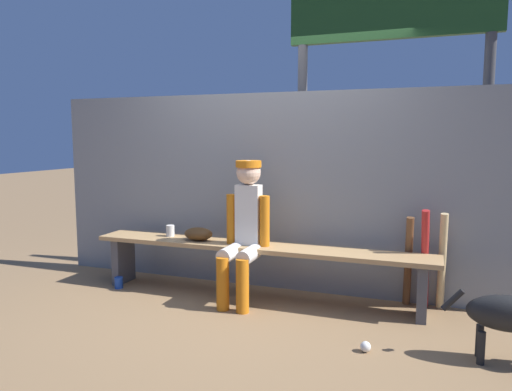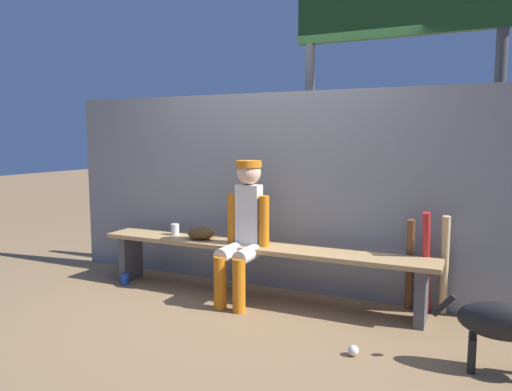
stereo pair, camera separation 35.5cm
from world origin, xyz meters
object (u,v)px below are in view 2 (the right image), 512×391
Objects in this scene: dugout_bench at (256,255)px; bat_wood_natural at (445,266)px; baseball at (353,350)px; scoreboard at (406,38)px; cup_on_ground at (125,279)px; bat_wood_dark at (410,265)px; bat_aluminum_red at (426,263)px; baseball_glove at (201,233)px; cup_on_bench at (175,229)px; player_seated at (243,225)px.

dugout_bench is 1.60m from bat_wood_natural.
baseball is 2.94m from scoreboard.
bat_wood_dark is at bearing 9.45° from cup_on_ground.
bat_aluminum_red is 2.86m from cup_on_ground.
baseball_glove is at bearing 13.94° from cup_on_ground.
cup_on_ground is at bearing -171.92° from dugout_bench.
bat_aluminum_red is at bearing 3.67° from cup_on_bench.
bat_aluminum_red reaches higher than bat_wood_dark.
bat_aluminum_red reaches higher than cup_on_bench.
baseball is 0.02× the size of scoreboard.
player_seated is at bearing 149.98° from baseball.
bat_wood_dark is 1.12m from baseball.
bat_wood_natural is 0.25× the size of scoreboard.
cup_on_ground is 0.71m from cup_on_bench.
baseball_glove is 0.08× the size of scoreboard.
dugout_bench is 28.83× the size of cup_on_ground.
cup_on_bench is at bearing 30.72° from cup_on_ground.
cup_on_bench is 0.03× the size of scoreboard.
bat_wood_dark is 2.72m from cup_on_ground.
bat_wood_dark reaches higher than baseball_glove.
bat_wood_dark reaches higher than dugout_bench.
baseball is at bearing -22.86° from cup_on_bench.
dugout_bench is 1.33m from bat_wood_dark.
bat_wood_natural is at bearing 64.77° from baseball.
bat_wood_dark reaches higher than cup_on_ground.
bat_wood_dark is at bearing 14.73° from player_seated.
baseball_glove is 2.68m from scoreboard.
bat_wood_natural reaches higher than baseball.
player_seated is 11.47× the size of cup_on_bench.
bat_wood_dark is 0.95× the size of bat_wood_natural.
cup_on_bench is at bearing 169.06° from baseball_glove.
bat_wood_dark is 0.27m from bat_wood_natural.
baseball is (1.16, -0.67, -0.65)m from player_seated.
baseball_glove reaches higher than dugout_bench.
scoreboard is at bearing 41.35° from dugout_bench.
bat_wood_natural is 2.16m from scoreboard.
bat_aluminum_red reaches higher than dugout_bench.
baseball_glove is 0.35m from cup_on_bench.
bat_wood_dark is (1.31, 0.25, 0.00)m from dugout_bench.
scoreboard is (-0.34, 0.76, 1.96)m from bat_aluminum_red.
cup_on_bench is at bearing -155.89° from scoreboard.
bat_wood_natural reaches higher than cup_on_ground.
dugout_bench is at bearing 0.00° from baseball_glove.
baseball_glove is (-0.51, 0.11, -0.13)m from player_seated.
player_seated is (-0.07, -0.11, 0.29)m from dugout_bench.
player_seated is 4.51× the size of baseball_glove.
baseball_glove is 2.55× the size of cup_on_bench.
cup_on_ground is 1.00× the size of cup_on_bench.
player_seated reaches higher than bat_wood_dark.
bat_wood_natural is 7.66× the size of cup_on_bench.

